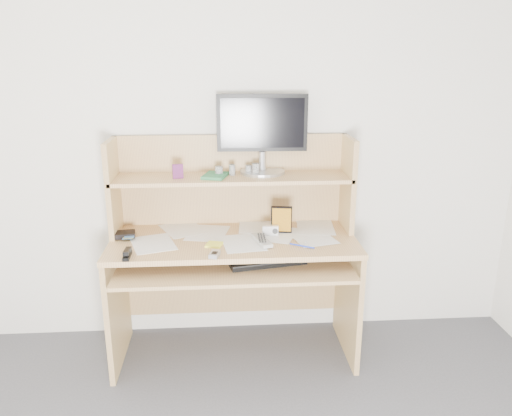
{
  "coord_description": "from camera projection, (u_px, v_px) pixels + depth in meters",
  "views": [
    {
      "loc": [
        -0.06,
        -1.2,
        1.75
      ],
      "look_at": [
        0.13,
        1.43,
        0.95
      ],
      "focal_mm": 35.0,
      "sensor_mm": 36.0,
      "label": 1
    }
  ],
  "objects": [
    {
      "name": "flip_phone",
      "position": [
        215.0,
        253.0,
        2.59
      ],
      "size": [
        0.07,
        0.09,
        0.02
      ],
      "primitive_type": "cube",
      "rotation": [
        0.0,
        0.0,
        -0.25
      ],
      "color": "silver",
      "rests_on": "paper_clutter"
    },
    {
      "name": "sticky_note_pad",
      "position": [
        214.0,
        245.0,
        2.74
      ],
      "size": [
        0.1,
        0.1,
        0.01
      ],
      "primitive_type": "cube",
      "rotation": [
        0.0,
        0.0,
        -0.27
      ],
      "color": "yellow",
      "rests_on": "desk"
    },
    {
      "name": "blue_pen",
      "position": [
        302.0,
        246.0,
        2.71
      ],
      "size": [
        0.13,
        0.08,
        0.01
      ],
      "primitive_type": "cylinder",
      "rotation": [
        1.57,
        0.0,
        1.03
      ],
      "color": "#1933BF",
      "rests_on": "paper_clutter"
    },
    {
      "name": "chip_stack_c",
      "position": [
        219.0,
        171.0,
        2.89
      ],
      "size": [
        0.05,
        0.05,
        0.06
      ],
      "primitive_type": "cylinder",
      "rotation": [
        0.0,
        0.0,
        -0.15
      ],
      "color": "black",
      "rests_on": "desk"
    },
    {
      "name": "keyboard",
      "position": [
        267.0,
        261.0,
        2.76
      ],
      "size": [
        0.44,
        0.23,
        0.03
      ],
      "rotation": [
        0.0,
        0.0,
        0.2
      ],
      "color": "black",
      "rests_on": "desk"
    },
    {
      "name": "paper_clutter",
      "position": [
        234.0,
        238.0,
        2.85
      ],
      "size": [
        1.32,
        0.54,
        0.01
      ],
      "primitive_type": "cube",
      "color": "silver",
      "rests_on": "desk"
    },
    {
      "name": "digital_camera",
      "position": [
        270.0,
        230.0,
        2.89
      ],
      "size": [
        0.09,
        0.04,
        0.06
      ],
      "primitive_type": "cube",
      "rotation": [
        0.0,
        0.0,
        -0.09
      ],
      "color": "silver",
      "rests_on": "paper_clutter"
    },
    {
      "name": "chip_stack_b",
      "position": [
        256.0,
        169.0,
        2.91
      ],
      "size": [
        0.05,
        0.05,
        0.07
      ],
      "primitive_type": "cylinder",
      "rotation": [
        0.0,
        0.0,
        0.15
      ],
      "color": "white",
      "rests_on": "desk"
    },
    {
      "name": "monitor",
      "position": [
        262.0,
        131.0,
        2.92
      ],
      "size": [
        0.53,
        0.27,
        0.46
      ],
      "rotation": [
        0.0,
        0.0,
        -0.02
      ],
      "color": "#BBBCC0",
      "rests_on": "desk"
    },
    {
      "name": "desk",
      "position": [
        233.0,
        243.0,
        2.94
      ],
      "size": [
        1.4,
        0.7,
        1.3
      ],
      "color": "tan",
      "rests_on": "floor"
    },
    {
      "name": "tv_remote",
      "position": [
        262.0,
        240.0,
        2.78
      ],
      "size": [
        0.11,
        0.21,
        0.02
      ],
      "primitive_type": "cube",
      "rotation": [
        0.0,
        0.0,
        0.27
      ],
      "color": "#9F9F9A",
      "rests_on": "paper_clutter"
    },
    {
      "name": "shelf_book",
      "position": [
        215.0,
        176.0,
        2.87
      ],
      "size": [
        0.16,
        0.2,
        0.02
      ],
      "primitive_type": "cube",
      "rotation": [
        0.0,
        0.0,
        -0.28
      ],
      "color": "#35865B",
      "rests_on": "desk"
    },
    {
      "name": "wallet",
      "position": [
        125.0,
        234.0,
        2.86
      ],
      "size": [
        0.12,
        0.1,
        0.03
      ],
      "primitive_type": "cube",
      "rotation": [
        0.0,
        0.0,
        0.14
      ],
      "color": "black",
      "rests_on": "paper_clutter"
    },
    {
      "name": "game_case",
      "position": [
        281.0,
        220.0,
        2.89
      ],
      "size": [
        0.12,
        0.03,
        0.17
      ],
      "primitive_type": "cube",
      "rotation": [
        0.0,
        0.0,
        -0.14
      ],
      "color": "black",
      "rests_on": "paper_clutter"
    },
    {
      "name": "stapler",
      "position": [
        127.0,
        253.0,
        2.58
      ],
      "size": [
        0.03,
        0.12,
        0.04
      ],
      "primitive_type": "cube",
      "rotation": [
        0.0,
        0.0,
        0.02
      ],
      "color": "black",
      "rests_on": "paper_clutter"
    },
    {
      "name": "chip_stack_a",
      "position": [
        249.0,
        170.0,
        2.93
      ],
      "size": [
        0.05,
        0.05,
        0.05
      ],
      "primitive_type": "cylinder",
      "rotation": [
        0.0,
        0.0,
        -0.29
      ],
      "color": "black",
      "rests_on": "desk"
    },
    {
      "name": "card_box",
      "position": [
        178.0,
        171.0,
        2.83
      ],
      "size": [
        0.06,
        0.03,
        0.08
      ],
      "primitive_type": "cube",
      "rotation": [
        0.0,
        0.0,
        0.28
      ],
      "color": "#A92C16",
      "rests_on": "desk"
    },
    {
      "name": "back_wall",
      "position": [
        231.0,
        142.0,
        3.01
      ],
      "size": [
        3.6,
        0.04,
        2.5
      ],
      "primitive_type": "cube",
      "color": "white",
      "rests_on": "floor"
    },
    {
      "name": "chip_stack_d",
      "position": [
        232.0,
        170.0,
        2.91
      ],
      "size": [
        0.04,
        0.04,
        0.06
      ],
      "primitive_type": "cylinder",
      "rotation": [
        0.0,
        0.0,
        -0.16
      ],
      "color": "silver",
      "rests_on": "desk"
    }
  ]
}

